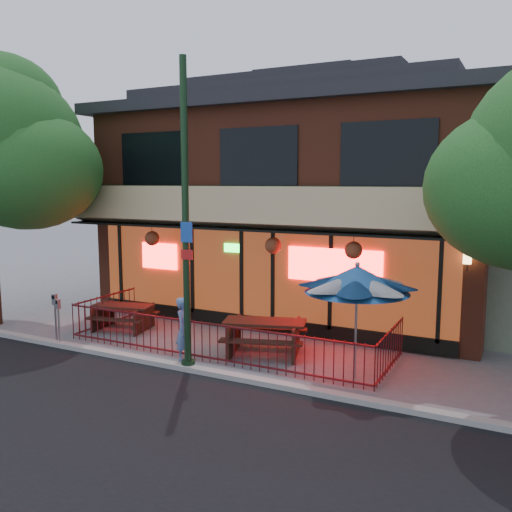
{
  "coord_description": "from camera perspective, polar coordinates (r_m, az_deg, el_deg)",
  "views": [
    {
      "loc": [
        6.87,
        -10.45,
        4.31
      ],
      "look_at": [
        0.54,
        2.0,
        2.38
      ],
      "focal_mm": 38.0,
      "sensor_mm": 36.0,
      "label": 1
    }
  ],
  "objects": [
    {
      "name": "patio_umbrella",
      "position": [
        11.91,
        10.59,
        -2.42
      ],
      "size": [
        2.27,
        2.27,
        2.59
      ],
      "color": "gray",
      "rests_on": "ground"
    },
    {
      "name": "parking_meter_near",
      "position": [
        15.15,
        -20.08,
        -5.8
      ],
      "size": [
        0.12,
        0.11,
        1.27
      ],
      "color": "#94979D",
      "rests_on": "ground"
    },
    {
      "name": "ground",
      "position": [
        13.22,
        -6.15,
        -11.21
      ],
      "size": [
        80.0,
        80.0,
        0.0
      ],
      "primitive_type": "plane",
      "color": "gray",
      "rests_on": "ground"
    },
    {
      "name": "parking_meter_far",
      "position": [
        15.33,
        -20.39,
        -5.39
      ],
      "size": [
        0.14,
        0.13,
        1.37
      ],
      "color": "gray",
      "rests_on": "ground"
    },
    {
      "name": "restaurant_building",
      "position": [
        18.85,
        5.62,
        7.26
      ],
      "size": [
        12.96,
        9.49,
        8.05
      ],
      "color": "brown",
      "rests_on": "ground"
    },
    {
      "name": "curb",
      "position": [
        12.81,
        -7.4,
        -11.58
      ],
      "size": [
        80.0,
        0.25,
        0.12
      ],
      "primitive_type": "cube",
      "color": "#999993",
      "rests_on": "ground"
    },
    {
      "name": "picnic_table_left",
      "position": [
        16.38,
        -13.82,
        -5.87
      ],
      "size": [
        1.97,
        1.65,
        0.74
      ],
      "color": "#3C1F16",
      "rests_on": "ground"
    },
    {
      "name": "picnic_table_right",
      "position": [
        13.67,
        0.92,
        -8.02
      ],
      "size": [
        2.39,
        2.08,
        0.87
      ],
      "color": "#381D13",
      "rests_on": "ground"
    },
    {
      "name": "pedestrian",
      "position": [
        13.31,
        -7.57,
        -7.62
      ],
      "size": [
        0.47,
        0.62,
        1.55
      ],
      "primitive_type": "imported",
      "rotation": [
        0.0,
        0.0,
        1.75
      ],
      "color": "#5571AA",
      "rests_on": "ground"
    },
    {
      "name": "street_light",
      "position": [
        12.22,
        -7.39,
        2.35
      ],
      "size": [
        0.43,
        0.32,
        7.0
      ],
      "color": "black",
      "rests_on": "ground"
    },
    {
      "name": "patio_fence",
      "position": [
        13.44,
        -5.01,
        -8.06
      ],
      "size": [
        8.44,
        2.62,
        1.0
      ],
      "color": "#4E1016",
      "rests_on": "ground"
    }
  ]
}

